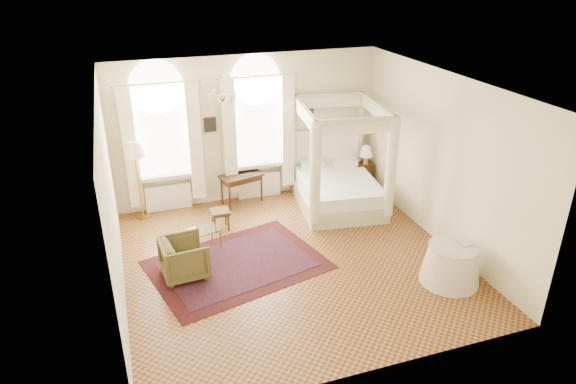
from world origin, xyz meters
name	(u,v)px	position (x,y,z in m)	size (l,w,h in m)	color
ground	(292,260)	(0.00, 0.00, 0.00)	(6.00, 6.00, 0.00)	brown
room_walls	(292,162)	(0.00, 0.00, 1.98)	(6.00, 6.00, 6.00)	#FFEFC2
window_left	(163,147)	(-1.90, 2.87, 1.49)	(1.62, 0.27, 3.29)	silver
window_right	(258,137)	(0.20, 2.87, 1.49)	(1.62, 0.27, 3.29)	silver
chandelier	(222,96)	(-0.90, 1.20, 2.91)	(0.51, 0.45, 0.50)	#BB933E
wall_pictures	(252,119)	(0.09, 2.97, 1.89)	(2.54, 0.03, 0.39)	black
canopy_bed	(338,184)	(1.74, 1.83, 0.54)	(2.04, 2.39, 2.35)	beige
nightstand	(362,175)	(2.70, 2.57, 0.33)	(0.46, 0.42, 0.66)	#37220F
nightstand_lamp	(366,152)	(2.72, 2.47, 0.96)	(0.31, 0.31, 0.45)	#BB933E
writing_desk	(241,179)	(-0.27, 2.70, 0.60)	(1.03, 0.72, 0.70)	#37220F
laptop	(246,174)	(-0.18, 2.64, 0.71)	(0.31, 0.20, 0.02)	black
stool	(220,213)	(-0.99, 1.64, 0.35)	(0.37, 0.37, 0.42)	#4D3F21
armchair	(184,258)	(-1.95, 0.15, 0.36)	(0.77, 0.79, 0.72)	#4E4721
coffee_table	(204,232)	(-1.46, 0.96, 0.37)	(0.70, 0.58, 0.41)	silver
floor_lamp	(135,153)	(-2.49, 2.70, 1.49)	(0.45, 0.45, 1.74)	#BB933E
oriental_rug	(237,264)	(-1.00, 0.18, 0.01)	(3.48, 2.85, 0.01)	#410F12
side_table	(451,264)	(2.39, -1.51, 0.34)	(1.03, 1.03, 0.70)	beige
book	(460,243)	(2.53, -1.48, 0.71)	(0.19, 0.26, 0.02)	black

